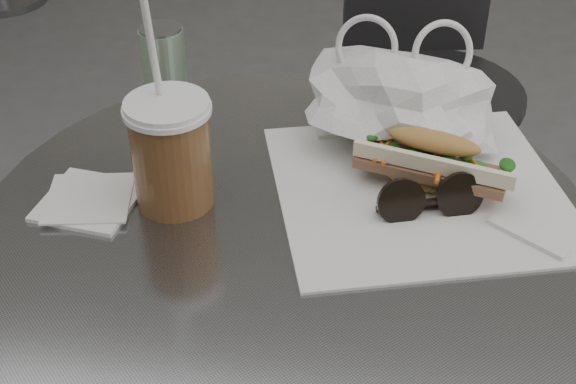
% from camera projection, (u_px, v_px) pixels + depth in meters
% --- Properties ---
extents(cafe_table, '(0.76, 0.76, 0.74)m').
position_uv_depth(cafe_table, '(286.00, 370.00, 1.14)').
color(cafe_table, slate).
rests_on(cafe_table, ground).
extents(chair_far, '(0.42, 0.45, 0.79)m').
position_uv_depth(chair_far, '(418.00, 137.00, 1.84)').
color(chair_far, '#29292C').
rests_on(chair_far, ground).
extents(sandwich_paper, '(0.45, 0.43, 0.00)m').
position_uv_depth(sandwich_paper, '(419.00, 190.00, 1.02)').
color(sandwich_paper, white).
rests_on(sandwich_paper, cafe_table).
extents(banh_mi, '(0.25, 0.14, 0.08)m').
position_uv_depth(banh_mi, '(432.00, 163.00, 1.00)').
color(banh_mi, '#B08E42').
rests_on(banh_mi, sandwich_paper).
extents(iced_coffee, '(0.11, 0.11, 0.31)m').
position_uv_depth(iced_coffee, '(171.00, 151.00, 0.96)').
color(iced_coffee, brown).
rests_on(iced_coffee, cafe_table).
extents(sunglasses, '(0.13, 0.07, 0.06)m').
position_uv_depth(sunglasses, '(429.00, 201.00, 0.97)').
color(sunglasses, black).
rests_on(sunglasses, cafe_table).
extents(plastic_bag, '(0.26, 0.21, 0.12)m').
position_uv_depth(plastic_bag, '(399.00, 101.00, 1.09)').
color(plastic_bag, white).
rests_on(plastic_bag, cafe_table).
extents(napkin_stack, '(0.12, 0.12, 0.01)m').
position_uv_depth(napkin_stack, '(89.00, 200.00, 1.00)').
color(napkin_stack, white).
rests_on(napkin_stack, cafe_table).
extents(drink_can, '(0.06, 0.06, 0.12)m').
position_uv_depth(drink_can, '(164.00, 67.00, 1.17)').
color(drink_can, '#579560').
rests_on(drink_can, cafe_table).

